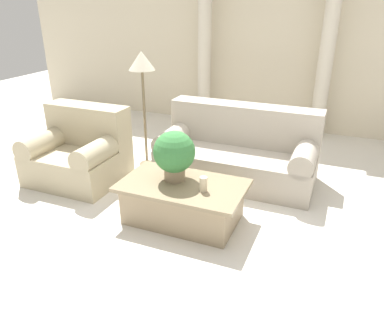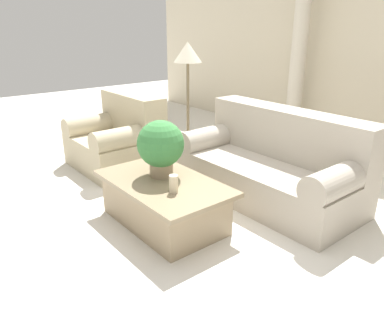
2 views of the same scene
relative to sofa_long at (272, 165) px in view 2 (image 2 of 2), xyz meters
name	(u,v)px [view 2 (image 2 of 2)]	position (x,y,z in m)	size (l,w,h in m)	color
ground_plane	(202,215)	(-0.12, -0.86, -0.36)	(16.00, 16.00, 0.00)	silver
sofa_long	(272,165)	(0.00, 0.00, 0.00)	(1.95, 0.93, 0.92)	#ADA393
loveseat	(119,138)	(-1.87, -0.80, 0.01)	(1.10, 0.93, 0.92)	tan
coffee_table	(164,202)	(-0.23, -1.23, -0.14)	(1.28, 0.76, 0.42)	#998466
potted_plant	(161,146)	(-0.36, -1.17, 0.36)	(0.43, 0.43, 0.52)	#937F60
pillar_candle	(174,184)	(0.02, -1.30, 0.14)	(0.08, 0.08, 0.15)	beige
floor_lamp	(188,61)	(-1.29, -0.11, 0.97)	(0.34, 0.34, 1.56)	brown
column_left	(298,56)	(-1.25, 2.00, 0.93)	(0.33, 0.33, 2.53)	beige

